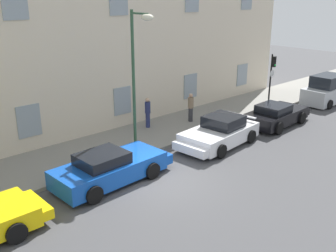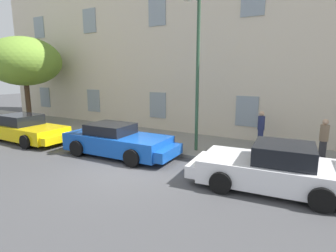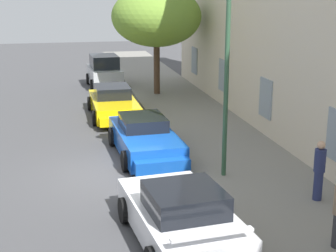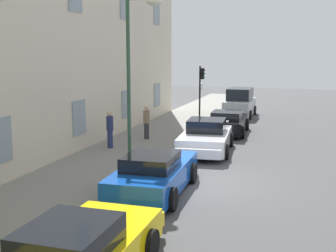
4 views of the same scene
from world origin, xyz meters
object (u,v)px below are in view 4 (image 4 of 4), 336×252
(sportscar_tail_end, at_px, (228,123))
(pedestrian_strolling, at_px, (147,122))
(traffic_light, at_px, (201,84))
(street_lamp, at_px, (138,51))
(sportscar_yellow_flank, at_px, (156,173))
(sportscar_white_middle, at_px, (205,139))
(pedestrian_admiring, at_px, (110,129))
(hatchback_parked, at_px, (240,104))
(sportscar_red_lead, at_px, (82,252))

(sportscar_tail_end, bearing_deg, pedestrian_strolling, 136.10)
(sportscar_tail_end, bearing_deg, traffic_light, 41.65)
(street_lamp, bearing_deg, sportscar_yellow_flank, -149.11)
(street_lamp, height_order, pedestrian_strolling, street_lamp)
(sportscar_white_middle, bearing_deg, sportscar_yellow_flank, 177.42)
(sportscar_white_middle, distance_m, pedestrian_admiring, 4.27)
(traffic_light, distance_m, street_lamp, 10.82)
(hatchback_parked, xyz_separation_m, pedestrian_strolling, (-9.95, 3.11, 0.12))
(pedestrian_strolling, bearing_deg, traffic_light, -13.20)
(street_lamp, bearing_deg, traffic_light, 0.45)
(sportscar_white_middle, bearing_deg, traffic_light, 14.75)
(sportscar_white_middle, xyz_separation_m, street_lamp, (-3.37, 1.83, 3.84))
(sportscar_tail_end, relative_size, pedestrian_admiring, 2.77)
(street_lamp, bearing_deg, pedestrian_strolling, 16.83)
(pedestrian_admiring, relative_size, pedestrian_strolling, 1.02)
(traffic_light, bearing_deg, pedestrian_admiring, 165.16)
(hatchback_parked, bearing_deg, traffic_light, 157.05)
(street_lamp, xyz_separation_m, pedestrian_strolling, (4.80, 1.45, -3.46))
(sportscar_tail_end, relative_size, hatchback_parked, 1.15)
(street_lamp, height_order, pedestrian_admiring, street_lamp)
(sportscar_tail_end, distance_m, street_lamp, 9.41)
(pedestrian_admiring, distance_m, pedestrian_strolling, 2.61)
(sportscar_red_lead, bearing_deg, traffic_light, 6.33)
(sportscar_tail_end, bearing_deg, street_lamp, 166.80)
(hatchback_parked, distance_m, traffic_light, 4.75)
(sportscar_yellow_flank, xyz_separation_m, street_lamp, (2.61, 1.56, 3.85))
(sportscar_white_middle, distance_m, sportscar_tail_end, 4.97)
(sportscar_white_middle, xyz_separation_m, sportscar_tail_end, (4.97, -0.13, -0.04))
(sportscar_yellow_flank, relative_size, pedestrian_admiring, 3.02)
(sportscar_tail_end, height_order, street_lamp, street_lamp)
(sportscar_red_lead, height_order, hatchback_parked, hatchback_parked)
(pedestrian_admiring, xyz_separation_m, pedestrian_strolling, (2.48, -0.83, -0.02))
(traffic_light, relative_size, street_lamp, 0.54)
(street_lamp, bearing_deg, sportscar_tail_end, -13.20)
(hatchback_parked, bearing_deg, sportscar_white_middle, -179.15)
(traffic_light, relative_size, pedestrian_strolling, 2.08)
(sportscar_red_lead, height_order, sportscar_tail_end, sportscar_red_lead)
(sportscar_white_middle, bearing_deg, pedestrian_strolling, 66.45)
(sportscar_tail_end, xyz_separation_m, pedestrian_admiring, (-6.02, 4.24, 0.43))
(sportscar_tail_end, bearing_deg, sportscar_yellow_flank, 177.93)
(sportscar_yellow_flank, height_order, pedestrian_admiring, pedestrian_admiring)
(sportscar_tail_end, bearing_deg, sportscar_white_middle, 178.55)
(traffic_light, height_order, pedestrian_admiring, traffic_light)
(street_lamp, relative_size, pedestrian_admiring, 3.81)
(sportscar_yellow_flank, distance_m, traffic_light, 13.48)
(sportscar_tail_end, xyz_separation_m, pedestrian_strolling, (-3.54, 3.41, 0.42))
(sportscar_yellow_flank, xyz_separation_m, pedestrian_strolling, (7.41, 3.01, 0.39))
(sportscar_red_lead, relative_size, traffic_light, 1.49)
(pedestrian_strolling, bearing_deg, sportscar_yellow_flank, -157.87)
(sportscar_tail_end, relative_size, pedestrian_strolling, 2.81)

